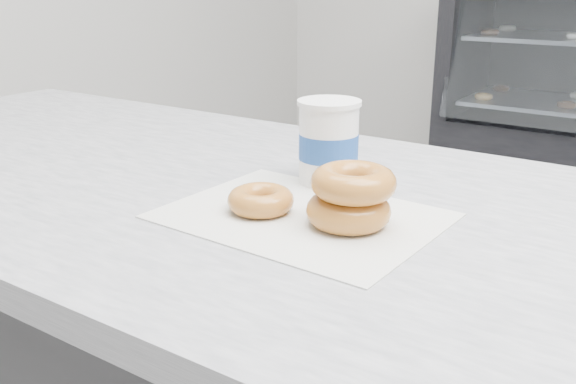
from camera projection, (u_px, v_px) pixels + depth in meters
wax_paper at (302, 216)px, 0.83m from camera, size 0.35×0.27×0.00m
donut_single at (261, 200)px, 0.83m from camera, size 0.12×0.12×0.03m
donut_stack at (351, 197)px, 0.78m from camera, size 0.15×0.15×0.07m
coffee_cup at (329, 141)px, 0.94m from camera, size 0.10×0.10×0.12m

